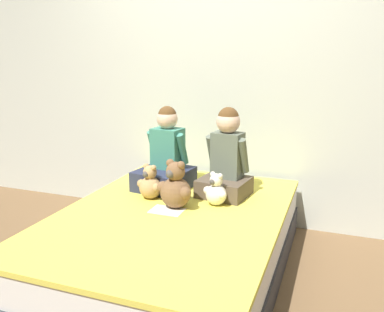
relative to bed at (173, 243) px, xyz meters
name	(u,v)px	position (x,y,z in m)	size (l,w,h in m)	color
ground_plane	(173,273)	(0.00, 0.00, -0.21)	(14.00, 14.00, 0.00)	brown
wall_behind_bed	(221,74)	(0.00, 1.05, 1.04)	(8.00, 0.06, 2.50)	beige
bed	(173,243)	(0.00, 0.00, 0.00)	(1.38, 1.91, 0.43)	#2D2D33
child_on_left	(166,160)	(-0.24, 0.44, 0.43)	(0.41, 0.43, 0.61)	#282D47
child_on_right	(226,160)	(0.23, 0.44, 0.47)	(0.37, 0.36, 0.62)	brown
teddy_bear_held_by_left_child	(150,184)	(-0.24, 0.18, 0.32)	(0.20, 0.15, 0.24)	tan
teddy_bear_held_by_right_child	(216,191)	(0.22, 0.21, 0.31)	(0.17, 0.14, 0.22)	silver
teddy_bear_between_children	(175,188)	(-0.01, 0.08, 0.35)	(0.26, 0.20, 0.32)	brown
sign_card	(167,210)	(-0.04, 0.00, 0.22)	(0.21, 0.15, 0.00)	white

